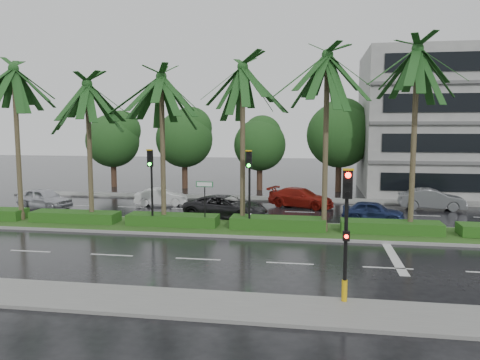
% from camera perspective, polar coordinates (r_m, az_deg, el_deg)
% --- Properties ---
extents(ground, '(120.00, 120.00, 0.00)m').
position_cam_1_polar(ground, '(25.48, -2.34, -6.51)').
color(ground, black).
rests_on(ground, ground).
extents(near_sidewalk, '(40.00, 2.40, 0.12)m').
position_cam_1_polar(near_sidewalk, '(16.03, -9.91, -14.42)').
color(near_sidewalk, slate).
rests_on(near_sidewalk, ground).
extents(far_sidewalk, '(40.00, 2.00, 0.12)m').
position_cam_1_polar(far_sidewalk, '(37.10, 1.38, -2.26)').
color(far_sidewalk, slate).
rests_on(far_sidewalk, ground).
extents(median, '(36.00, 4.00, 0.15)m').
position_cam_1_polar(median, '(26.42, -1.91, -5.86)').
color(median, gray).
rests_on(median, ground).
extents(hedge, '(35.20, 1.40, 0.60)m').
position_cam_1_polar(hedge, '(26.34, -1.91, -5.07)').
color(hedge, '#194D16').
rests_on(hedge, median).
extents(lane_markings, '(34.00, 13.06, 0.01)m').
position_cam_1_polar(lane_markings, '(24.65, 4.44, -6.96)').
color(lane_markings, silver).
rests_on(lane_markings, ground).
extents(palm_row, '(26.30, 4.20, 10.34)m').
position_cam_1_polar(palm_row, '(26.21, -4.70, 12.11)').
color(palm_row, '#423726').
rests_on(palm_row, median).
extents(signal_near, '(0.34, 0.45, 4.36)m').
position_cam_1_polar(signal_near, '(15.31, 12.82, -5.93)').
color(signal_near, black).
rests_on(signal_near, near_sidewalk).
extents(signal_median_left, '(0.34, 0.42, 4.36)m').
position_cam_1_polar(signal_median_left, '(26.35, -10.80, 0.43)').
color(signal_median_left, black).
rests_on(signal_median_left, median).
extents(signal_median_right, '(0.34, 0.42, 4.36)m').
position_cam_1_polar(signal_median_right, '(25.01, 1.13, 0.22)').
color(signal_median_right, black).
rests_on(signal_median_right, median).
extents(street_sign, '(0.95, 0.09, 2.60)m').
position_cam_1_polar(street_sign, '(25.77, -4.33, -1.57)').
color(street_sign, black).
rests_on(street_sign, median).
extents(bg_trees, '(33.02, 5.69, 8.22)m').
position_cam_1_polar(bg_trees, '(42.15, 3.06, 5.31)').
color(bg_trees, '#362518').
rests_on(bg_trees, ground).
extents(building, '(16.00, 10.00, 12.00)m').
position_cam_1_polar(building, '(43.98, 25.23, 6.28)').
color(building, gray).
rests_on(building, ground).
extents(car_silver, '(2.81, 4.51, 1.43)m').
position_cam_1_polar(car_silver, '(35.59, -22.72, -2.08)').
color(car_silver, silver).
rests_on(car_silver, ground).
extents(car_white, '(2.04, 3.95, 1.24)m').
position_cam_1_polar(car_white, '(34.64, -9.60, -2.05)').
color(car_white, silver).
rests_on(car_white, ground).
extents(car_darkgrey, '(3.48, 5.64, 1.46)m').
position_cam_1_polar(car_darkgrey, '(29.32, -1.72, -3.31)').
color(car_darkgrey, black).
rests_on(car_darkgrey, ground).
extents(car_red, '(3.47, 5.10, 1.37)m').
position_cam_1_polar(car_red, '(33.66, 7.43, -2.15)').
color(car_red, maroon).
rests_on(car_red, ground).
extents(car_blue, '(2.16, 3.86, 1.24)m').
position_cam_1_polar(car_blue, '(29.60, 15.91, -3.68)').
color(car_blue, navy).
rests_on(car_blue, ground).
extents(car_grey, '(1.81, 4.48, 1.45)m').
position_cam_1_polar(car_grey, '(35.06, 22.33, -2.18)').
color(car_grey, slate).
rests_on(car_grey, ground).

